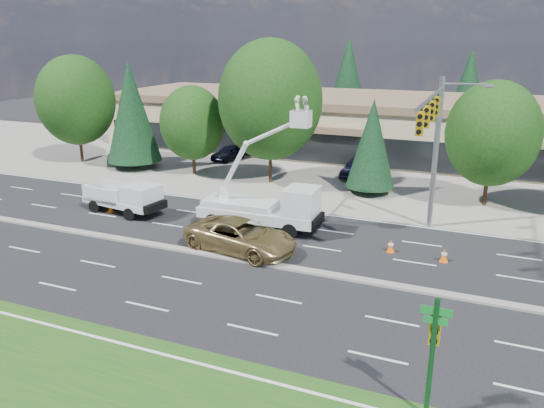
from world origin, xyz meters
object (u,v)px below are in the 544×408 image
at_px(signal_mast, 434,134).
at_px(bucket_truck, 270,202).
at_px(utility_pickup, 127,201).
at_px(minivan, 241,236).
at_px(street_sign_pole, 433,345).

distance_m(signal_mast, bucket_truck, 10.04).
relative_size(utility_pickup, bucket_truck, 0.71).
height_order(bucket_truck, minivan, bucket_truck).
relative_size(signal_mast, minivan, 1.63).
distance_m(street_sign_pole, bucket_truck, 17.15).
height_order(utility_pickup, minivan, utility_pickup).
bearing_deg(bucket_truck, street_sign_pole, -52.39).
bearing_deg(minivan, utility_pickup, 82.10).
bearing_deg(minivan, street_sign_pole, -122.15).
distance_m(utility_pickup, bucket_truck, 9.93).
relative_size(street_sign_pole, bucket_truck, 0.50).
distance_m(street_sign_pole, utility_pickup, 24.21).
distance_m(signal_mast, street_sign_pole, 15.99).
relative_size(signal_mast, bucket_truck, 1.26).
height_order(utility_pickup, bucket_truck, bucket_truck).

